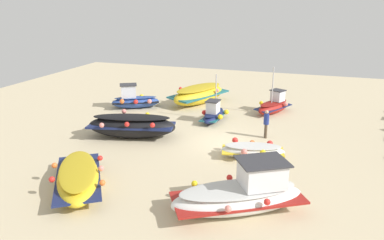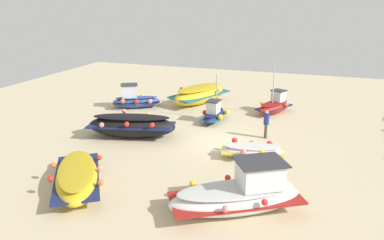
% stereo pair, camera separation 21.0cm
% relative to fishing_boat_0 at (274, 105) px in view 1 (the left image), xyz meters
% --- Properties ---
extents(ground_plane, '(46.41, 46.41, 0.00)m').
position_rel_fishing_boat_0_xyz_m(ground_plane, '(7.13, -1.93, -0.55)').
color(ground_plane, beige).
extents(fishing_boat_0, '(3.52, 2.52, 3.45)m').
position_rel_fishing_boat_0_xyz_m(fishing_boat_0, '(0.00, 0.00, 0.00)').
color(fishing_boat_0, maroon).
rests_on(fishing_boat_0, ground_plane).
extents(fishing_boat_1, '(3.24, 5.60, 1.50)m').
position_rel_fishing_boat_0_xyz_m(fishing_boat_1, '(7.97, -7.38, 0.19)').
color(fishing_boat_1, black).
rests_on(fishing_boat_1, ground_plane).
extents(fishing_boat_2, '(5.24, 4.33, 1.00)m').
position_rel_fishing_boat_0_xyz_m(fishing_boat_2, '(14.57, -6.60, -0.05)').
color(fishing_boat_2, gold).
rests_on(fishing_boat_2, ground_plane).
extents(fishing_boat_3, '(3.07, 1.73, 3.19)m').
position_rel_fishing_boat_0_xyz_m(fishing_boat_3, '(3.36, -3.58, -0.06)').
color(fishing_boat_3, navy).
rests_on(fishing_boat_3, ground_plane).
extents(fishing_boat_4, '(4.47, 5.58, 2.04)m').
position_rel_fishing_boat_0_xyz_m(fishing_boat_4, '(14.11, 0.59, 0.14)').
color(fishing_boat_4, white).
rests_on(fishing_boat_4, ground_plane).
extents(fishing_boat_5, '(5.77, 3.99, 1.45)m').
position_rel_fishing_boat_0_xyz_m(fishing_boat_5, '(-0.75, -5.97, 0.20)').
color(fishing_boat_5, gold).
rests_on(fishing_boat_5, ground_plane).
extents(fishing_boat_6, '(2.04, 3.51, 0.86)m').
position_rel_fishing_boat_0_xyz_m(fishing_boat_6, '(8.78, 0.07, -0.15)').
color(fishing_boat_6, white).
rests_on(fishing_boat_6, ground_plane).
extents(fishing_boat_7, '(2.93, 3.81, 1.90)m').
position_rel_fishing_boat_0_xyz_m(fishing_boat_7, '(2.10, -10.20, 0.07)').
color(fishing_boat_7, '#2D4C9E').
rests_on(fishing_boat_7, ground_plane).
extents(person_walking, '(0.32, 0.32, 1.72)m').
position_rel_fishing_boat_0_xyz_m(person_walking, '(5.49, 0.25, 0.44)').
color(person_walking, brown).
rests_on(person_walking, ground_plane).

